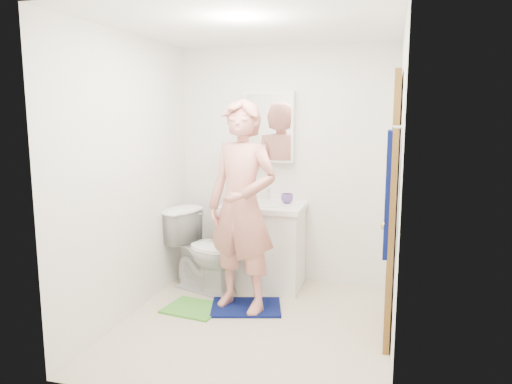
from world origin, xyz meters
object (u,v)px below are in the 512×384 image
toilet (206,251)px  soap_dispenser (234,194)px  man (242,207)px  toothbrush_cup (287,198)px  medicine_cabinet (270,127)px  vanity_cabinet (264,248)px  towel (388,194)px

toilet → soap_dispenser: soap_dispenser is taller
man → toothbrush_cup: bearing=88.4°
medicine_cabinet → man: bearing=-92.5°
vanity_cabinet → medicine_cabinet: bearing=90.0°
medicine_cabinet → man: 1.09m
vanity_cabinet → soap_dispenser: 0.63m
soap_dispenser → medicine_cabinet: bearing=42.7°
vanity_cabinet → towel: towel is taller
medicine_cabinet → toothbrush_cup: bearing=-30.5°
toothbrush_cup → man: bearing=-108.3°
soap_dispenser → toothbrush_cup: (0.51, 0.15, -0.05)m
toothbrush_cup → soap_dispenser: bearing=-163.1°
towel → toothbrush_cup: bearing=121.5°
towel → soap_dispenser: bearing=135.9°
soap_dispenser → man: bearing=-65.9°
medicine_cabinet → toothbrush_cup: (0.21, -0.12, -0.70)m
toothbrush_cup → man: 0.78m
medicine_cabinet → towel: 2.11m
medicine_cabinet → toilet: 1.39m
medicine_cabinet → soap_dispenser: size_ratio=3.61×
medicine_cabinet → soap_dispenser: bearing=-137.3°
toilet → toothbrush_cup: bearing=-44.3°
soap_dispenser → toilet: bearing=-138.3°
towel → man: bearing=145.2°
medicine_cabinet → towel: bearing=-55.4°
towel → vanity_cabinet: bearing=128.5°
toilet → man: man is taller
towel → toilet: 2.27m
towel → soap_dispenser: size_ratio=4.13×
vanity_cabinet → towel: bearing=-51.5°
toilet → toothbrush_cup: toothbrush_cup is taller
toothbrush_cup → vanity_cabinet: bearing=-153.8°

